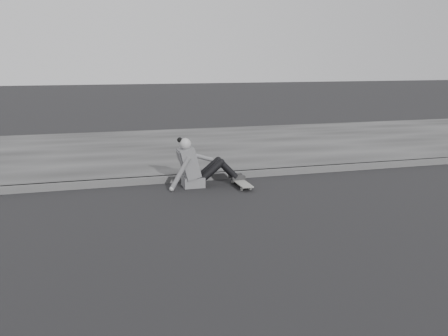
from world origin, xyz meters
name	(u,v)px	position (x,y,z in m)	size (l,w,h in m)	color
ground	(400,209)	(0.00, 0.00, 0.00)	(80.00, 80.00, 0.00)	black
curb	(320,169)	(0.00, 2.58, 0.06)	(24.00, 0.16, 0.12)	#434343
sidewalk	(266,144)	(0.00, 5.60, 0.06)	(24.00, 6.00, 0.12)	#363636
skateboard	(241,183)	(-1.87, 1.91, 0.07)	(0.20, 0.78, 0.09)	gray
seated_woman	(197,166)	(-2.60, 2.15, 0.36)	(1.38, 0.46, 0.88)	#535356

